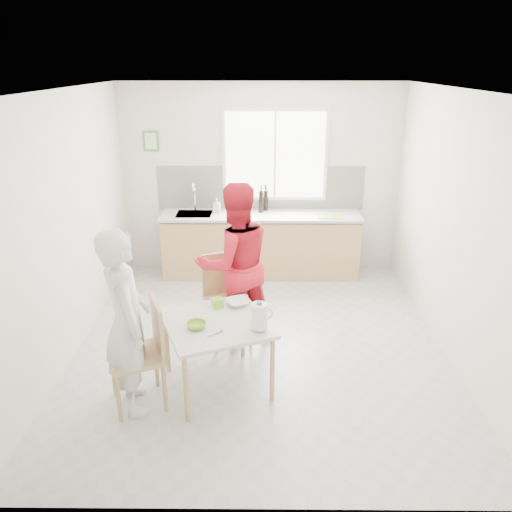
% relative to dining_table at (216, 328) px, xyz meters
% --- Properties ---
extents(ground, '(4.50, 4.50, 0.00)m').
position_rel_dining_table_xyz_m(ground, '(0.41, 0.80, -0.63)').
color(ground, '#B7B7B2').
rests_on(ground, ground).
extents(room_shell, '(4.50, 4.50, 4.50)m').
position_rel_dining_table_xyz_m(room_shell, '(0.41, 0.80, 1.02)').
color(room_shell, silver).
rests_on(room_shell, ground).
extents(window, '(1.50, 0.06, 1.30)m').
position_rel_dining_table_xyz_m(window, '(0.61, 3.03, 1.07)').
color(window, white).
rests_on(window, room_shell).
extents(backsplash, '(3.00, 0.02, 0.65)m').
position_rel_dining_table_xyz_m(backsplash, '(0.41, 3.04, 0.60)').
color(backsplash, white).
rests_on(backsplash, room_shell).
extents(picture_frame, '(0.22, 0.03, 0.28)m').
position_rel_dining_table_xyz_m(picture_frame, '(-1.14, 3.04, 1.27)').
color(picture_frame, '#449443').
rests_on(picture_frame, room_shell).
extents(kitchen_counter, '(2.84, 0.64, 1.37)m').
position_rel_dining_table_xyz_m(kitchen_counter, '(0.41, 2.75, -0.21)').
color(kitchen_counter, tan).
rests_on(kitchen_counter, ground).
extents(dining_table, '(1.18, 1.18, 0.70)m').
position_rel_dining_table_xyz_m(dining_table, '(0.00, 0.00, 0.00)').
color(dining_table, silver).
rests_on(dining_table, ground).
extents(chair_left, '(0.60, 0.60, 1.01)m').
position_rel_dining_table_xyz_m(chair_left, '(-0.63, -0.25, -0.07)').
color(chair_left, tan).
rests_on(chair_left, ground).
extents(chair_far, '(0.60, 0.60, 0.99)m').
position_rel_dining_table_xyz_m(chair_far, '(0.02, 0.90, -0.08)').
color(chair_far, tan).
rests_on(chair_far, ground).
extents(person_white, '(0.61, 0.73, 1.70)m').
position_rel_dining_table_xyz_m(person_white, '(-0.74, -0.29, 0.22)').
color(person_white, silver).
rests_on(person_white, ground).
extents(person_red, '(1.07, 0.96, 1.80)m').
position_rel_dining_table_xyz_m(person_red, '(0.14, 0.91, 0.27)').
color(person_red, red).
rests_on(person_red, ground).
extents(bowl_green, '(0.23, 0.23, 0.05)m').
position_rel_dining_table_xyz_m(bowl_green, '(-0.17, -0.12, 0.10)').
color(bowl_green, '#82B72A').
rests_on(bowl_green, dining_table).
extents(bowl_white, '(0.28, 0.28, 0.05)m').
position_rel_dining_table_xyz_m(bowl_white, '(0.19, 0.34, 0.10)').
color(bowl_white, white).
rests_on(bowl_white, dining_table).
extents(milk_jug, '(0.20, 0.15, 0.26)m').
position_rel_dining_table_xyz_m(milk_jug, '(0.40, -0.14, 0.21)').
color(milk_jug, white).
rests_on(milk_jug, dining_table).
extents(green_box, '(0.13, 0.13, 0.09)m').
position_rel_dining_table_xyz_m(green_box, '(-0.01, 0.30, 0.12)').
color(green_box, '#7ACE2F').
rests_on(green_box, dining_table).
extents(spoon, '(0.13, 0.12, 0.01)m').
position_rel_dining_table_xyz_m(spoon, '(0.01, -0.23, 0.08)').
color(spoon, '#A5A5AA').
rests_on(spoon, dining_table).
extents(cutting_board, '(0.37, 0.27, 0.01)m').
position_rel_dining_table_xyz_m(cutting_board, '(1.37, 2.63, 0.30)').
color(cutting_board, '#79C92E').
rests_on(cutting_board, kitchen_counter).
extents(wine_bottle_a, '(0.07, 0.07, 0.32)m').
position_rel_dining_table_xyz_m(wine_bottle_a, '(0.42, 2.84, 0.45)').
color(wine_bottle_a, black).
rests_on(wine_bottle_a, kitchen_counter).
extents(wine_bottle_b, '(0.07, 0.07, 0.30)m').
position_rel_dining_table_xyz_m(wine_bottle_b, '(0.49, 2.94, 0.44)').
color(wine_bottle_b, black).
rests_on(wine_bottle_b, kitchen_counter).
extents(jar_amber, '(0.06, 0.06, 0.16)m').
position_rel_dining_table_xyz_m(jar_amber, '(0.42, 2.87, 0.37)').
color(jar_amber, olive).
rests_on(jar_amber, kitchen_counter).
extents(soap_bottle, '(0.10, 0.10, 0.20)m').
position_rel_dining_table_xyz_m(soap_bottle, '(-0.22, 2.84, 0.39)').
color(soap_bottle, '#999999').
rests_on(soap_bottle, kitchen_counter).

